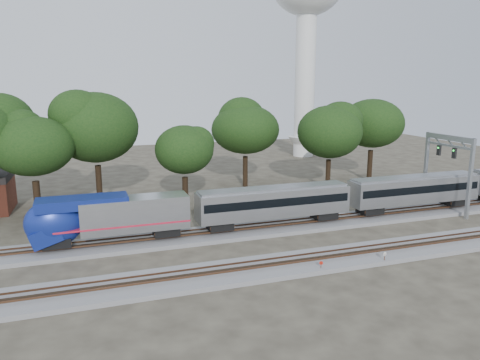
% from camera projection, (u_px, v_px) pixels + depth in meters
% --- Properties ---
extents(ground, '(160.00, 160.00, 0.00)m').
position_uv_depth(ground, '(246.00, 254.00, 43.18)').
color(ground, '#383328').
rests_on(ground, ground).
extents(track_far, '(160.00, 5.00, 0.73)m').
position_uv_depth(track_far, '(227.00, 233.00, 48.69)').
color(track_far, slate).
rests_on(track_far, ground).
extents(track_near, '(160.00, 5.00, 0.73)m').
position_uv_depth(track_near, '(262.00, 268.00, 39.44)').
color(track_near, slate).
rests_on(track_near, ground).
extents(train, '(105.50, 3.01, 4.43)m').
position_uv_depth(train, '(475.00, 184.00, 58.57)').
color(train, '#B2B5BA').
rests_on(train, ground).
extents(switch_stand_red, '(0.30, 0.15, 0.99)m').
position_uv_depth(switch_stand_red, '(321.00, 265.00, 38.99)').
color(switch_stand_red, '#512D19').
rests_on(switch_stand_red, ground).
extents(switch_stand_white, '(0.36, 0.13, 1.16)m').
position_uv_depth(switch_stand_white, '(385.00, 257.00, 40.62)').
color(switch_stand_white, '#512D19').
rests_on(switch_stand_white, ground).
extents(switch_lever, '(0.57, 0.45, 0.30)m').
position_uv_depth(switch_lever, '(327.00, 266.00, 40.17)').
color(switch_lever, '#512D19').
rests_on(switch_lever, ground).
extents(water_tower, '(14.83, 14.83, 41.05)m').
position_uv_depth(water_tower, '(307.00, 7.00, 94.29)').
color(water_tower, silver).
rests_on(water_tower, ground).
extents(signal_gantry, '(0.65, 7.71, 9.38)m').
position_uv_depth(signal_gantry, '(448.00, 156.00, 56.31)').
color(signal_gantry, gray).
rests_on(signal_gantry, ground).
extents(tree_2, '(8.74, 8.74, 12.32)m').
position_uv_depth(tree_2, '(32.00, 146.00, 51.95)').
color(tree_2, black).
rests_on(tree_2, ground).
extents(tree_3, '(10.32, 10.32, 14.55)m').
position_uv_depth(tree_3, '(95.00, 128.00, 57.04)').
color(tree_3, black).
rests_on(tree_3, ground).
extents(tree_4, '(7.57, 7.57, 10.67)m').
position_uv_depth(tree_4, '(184.00, 150.00, 57.40)').
color(tree_4, black).
rests_on(tree_4, ground).
extents(tree_5, '(8.87, 8.87, 12.50)m').
position_uv_depth(tree_5, '(245.00, 129.00, 69.09)').
color(tree_5, black).
rests_on(tree_5, ground).
extents(tree_6, '(8.78, 8.78, 12.38)m').
position_uv_depth(tree_6, '(330.00, 132.00, 66.38)').
color(tree_6, black).
rests_on(tree_6, ground).
extents(tree_7, '(9.36, 9.36, 13.20)m').
position_uv_depth(tree_7, '(372.00, 123.00, 73.37)').
color(tree_7, black).
rests_on(tree_7, ground).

